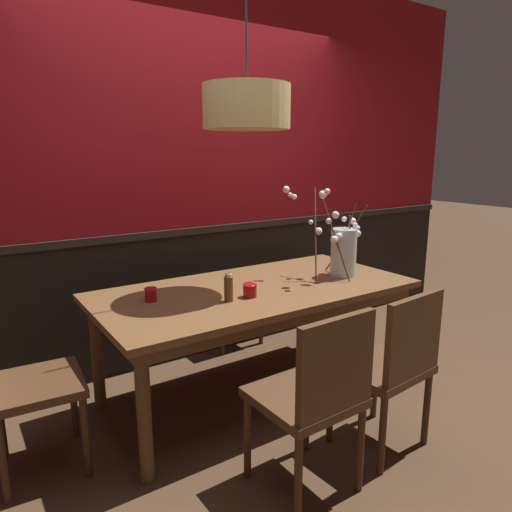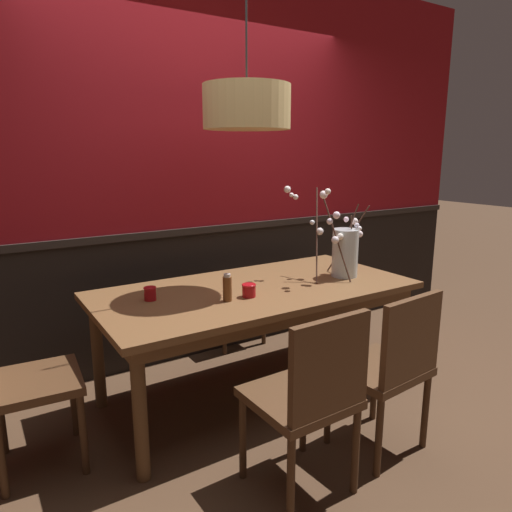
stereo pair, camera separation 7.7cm
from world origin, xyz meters
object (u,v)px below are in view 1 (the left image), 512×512
(chair_head_west_end, at_px, (20,379))
(condiment_bottle, at_px, (229,288))
(candle_holder_nearer_edge, at_px, (151,294))
(vase_with_blossoms, at_px, (342,250))
(dining_table, at_px, (256,299))
(chair_far_side_right, at_px, (226,281))
(candle_holder_nearer_center, at_px, (250,290))
(pendant_lamp, at_px, (247,107))
(chair_near_side_right, at_px, (393,362))
(chair_near_side_left, at_px, (315,393))

(chair_head_west_end, distance_m, condiment_bottle, 1.13)
(candle_holder_nearer_edge, bearing_deg, vase_with_blossoms, -8.32)
(dining_table, relative_size, chair_head_west_end, 2.27)
(chair_head_west_end, relative_size, chair_far_side_right, 0.95)
(chair_far_side_right, xyz_separation_m, condiment_bottle, (-0.59, -1.05, 0.29))
(vase_with_blossoms, bearing_deg, dining_table, 172.08)
(dining_table, relative_size, candle_holder_nearer_center, 23.43)
(candle_holder_nearer_center, bearing_deg, chair_head_west_end, 173.18)
(chair_far_side_right, bearing_deg, dining_table, -108.62)
(pendant_lamp, bearing_deg, chair_far_side_right, 68.50)
(chair_far_side_right, relative_size, pendant_lamp, 0.75)
(vase_with_blossoms, xyz_separation_m, pendant_lamp, (-0.68, 0.14, 0.91))
(chair_head_west_end, height_order, chair_far_side_right, chair_far_side_right)
(chair_near_side_right, relative_size, condiment_bottle, 5.54)
(chair_far_side_right, height_order, pendant_lamp, pendant_lamp)
(chair_head_west_end, bearing_deg, chair_near_side_left, -40.02)
(condiment_bottle, bearing_deg, chair_near_side_left, -90.22)
(chair_near_side_left, bearing_deg, chair_head_west_end, 139.98)
(dining_table, xyz_separation_m, chair_near_side_left, (-0.29, -0.90, -0.14))
(chair_near_side_left, distance_m, pendant_lamp, 1.64)
(chair_near_side_left, relative_size, pendant_lamp, 0.73)
(chair_near_side_left, relative_size, chair_head_west_end, 1.03)
(chair_far_side_right, xyz_separation_m, candle_holder_nearer_center, (-0.45, -1.05, 0.25))
(dining_table, relative_size, candle_holder_nearer_edge, 25.34)
(chair_far_side_right, distance_m, condiment_bottle, 1.24)
(vase_with_blossoms, xyz_separation_m, condiment_bottle, (-0.93, -0.06, -0.10))
(chair_near_side_left, relative_size, chair_near_side_right, 1.02)
(chair_near_side_left, xyz_separation_m, candle_holder_nearer_center, (0.15, 0.76, 0.26))
(pendant_lamp, bearing_deg, dining_table, -61.14)
(chair_far_side_right, bearing_deg, vase_with_blossoms, -70.92)
(chair_near_side_right, bearing_deg, candle_holder_nearer_center, 119.11)
(dining_table, relative_size, chair_far_side_right, 2.15)
(dining_table, bearing_deg, candle_holder_nearer_edge, 171.27)
(vase_with_blossoms, bearing_deg, chair_far_side_right, 109.08)
(condiment_bottle, bearing_deg, dining_table, 27.33)
(candle_holder_nearer_edge, height_order, pendant_lamp, pendant_lamp)
(chair_near_side_left, xyz_separation_m, pendant_lamp, (0.26, 0.96, 1.31))
(dining_table, xyz_separation_m, pendant_lamp, (-0.03, 0.05, 1.16))
(chair_far_side_right, bearing_deg, candle_holder_nearer_edge, -140.05)
(candle_holder_nearer_edge, distance_m, pendant_lamp, 1.22)
(chair_near_side_right, bearing_deg, chair_head_west_end, 151.74)
(condiment_bottle, bearing_deg, chair_near_side_right, -52.96)
(chair_far_side_right, height_order, candle_holder_nearer_edge, chair_far_side_right)
(candle_holder_nearer_edge, bearing_deg, condiment_bottle, -34.12)
(chair_near_side_right, xyz_separation_m, condiment_bottle, (-0.55, 0.73, 0.31))
(candle_holder_nearer_edge, bearing_deg, chair_head_west_end, -171.85)
(candle_holder_nearer_edge, xyz_separation_m, condiment_bottle, (0.37, -0.25, 0.04))
(chair_head_west_end, distance_m, candle_holder_nearer_center, 1.26)
(chair_near_side_right, bearing_deg, candle_holder_nearer_edge, 133.17)
(chair_far_side_right, relative_size, candle_holder_nearer_edge, 11.78)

